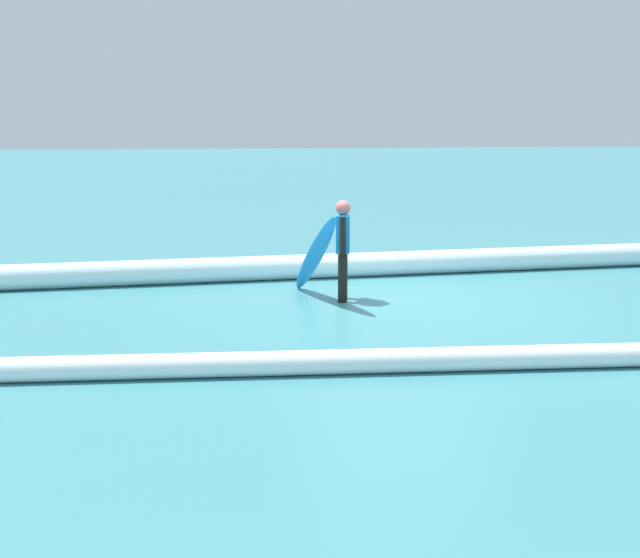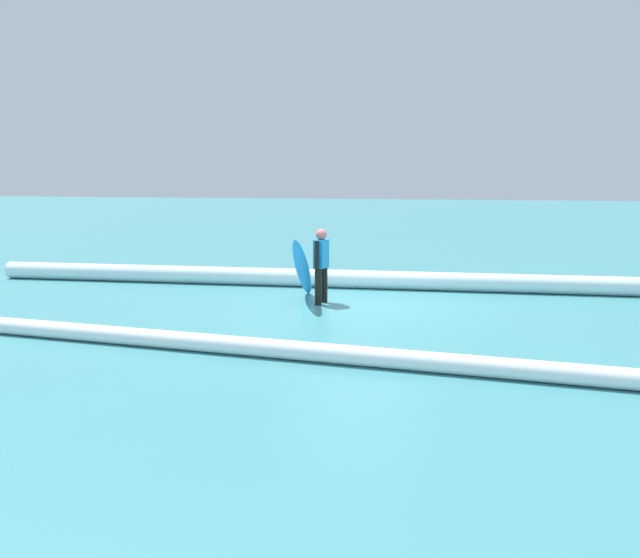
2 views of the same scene
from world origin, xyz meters
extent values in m
plane|color=teal|center=(0.00, 0.00, 0.00)|extent=(131.41, 131.41, 0.00)
cylinder|color=black|center=(0.82, -0.10, 0.36)|extent=(0.14, 0.14, 0.72)
cylinder|color=black|center=(0.77, -0.37, 0.36)|extent=(0.14, 0.14, 0.72)
cube|color=#198CD8|center=(0.79, -0.23, 1.00)|extent=(0.26, 0.37, 0.56)
sphere|color=#C26662|center=(0.79, -0.23, 1.39)|extent=(0.22, 0.22, 0.22)
cylinder|color=black|center=(0.83, -0.02, 1.00)|extent=(0.09, 0.12, 0.54)
cylinder|color=black|center=(0.75, -0.44, 1.00)|extent=(0.09, 0.18, 0.55)
ellipsoid|color=#268CE5|center=(1.20, -0.31, 0.68)|extent=(0.54, 1.97, 1.38)
ellipsoid|color=red|center=(1.20, -0.31, 0.68)|extent=(0.32, 1.56, 1.11)
cylinder|color=white|center=(0.85, -2.13, 0.20)|extent=(16.70, 1.69, 0.41)
cylinder|color=white|center=(-0.68, 3.68, 0.13)|extent=(19.95, 1.32, 0.26)
camera|label=1|loc=(2.96, 12.54, 2.69)|focal=49.71mm
camera|label=2|loc=(-2.13, 11.53, 2.46)|focal=34.70mm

